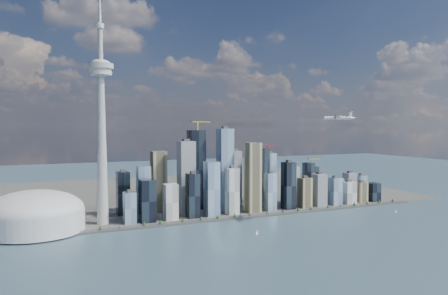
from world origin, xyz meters
name	(u,v)px	position (x,y,z in m)	size (l,w,h in m)	color
ground	(292,245)	(0.00, 0.00, 0.00)	(4000.00, 4000.00, 0.00)	#314857
seawall	(235,218)	(0.00, 250.00, 2.00)	(1100.00, 22.00, 4.00)	#383838
land	(177,192)	(0.00, 700.00, 1.50)	(1400.00, 900.00, 3.00)	#4C4C47
shoreline_trees	(235,215)	(0.00, 250.00, 8.78)	(960.53, 7.20, 8.80)	#3F2D1E
skyscraper_cluster	(241,183)	(59.62, 336.82, 72.31)	(736.00, 142.00, 234.64)	black
needle_tower	(101,120)	(-300.00, 310.00, 235.84)	(56.00, 56.00, 550.50)	#A2A29D
dome_stadium	(35,214)	(-440.00, 300.00, 39.44)	(200.00, 200.00, 86.00)	silver
airplane	(338,117)	(195.11, 111.99, 242.50)	(71.14, 63.88, 18.28)	white
sailboat_west	(257,233)	(-22.12, 96.76, 3.33)	(7.52, 3.24, 10.39)	silver
sailboat_east	(396,211)	(409.91, 146.67, 3.05)	(6.83, 3.34, 9.49)	silver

